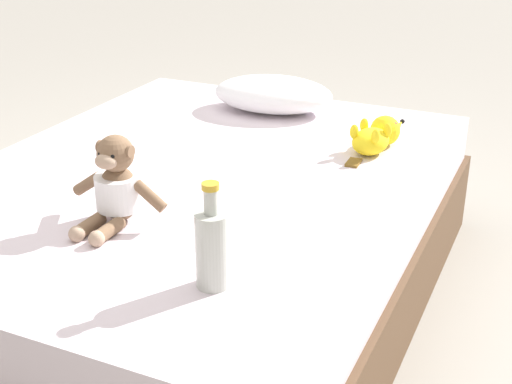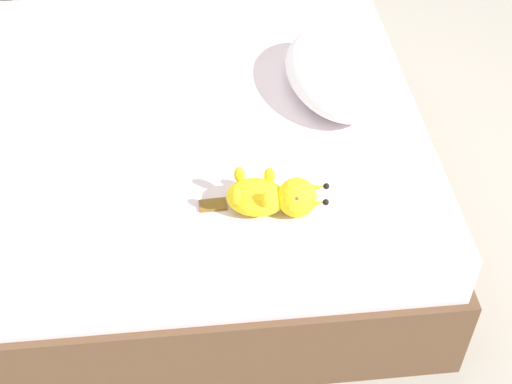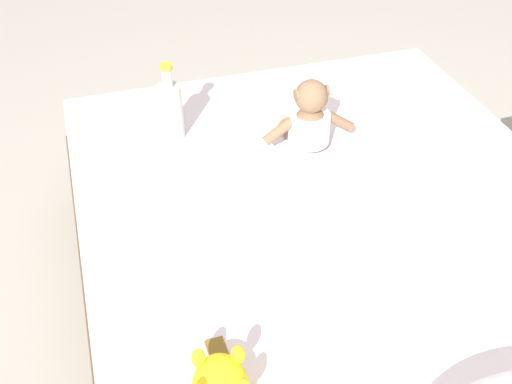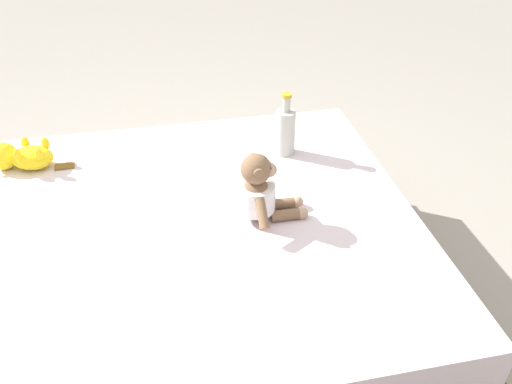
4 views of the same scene
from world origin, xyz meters
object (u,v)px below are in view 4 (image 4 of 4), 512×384
object	(u,v)px
bed	(149,280)
plush_monkey	(259,193)
glass_bottle	(286,130)
plush_yellow_creature	(20,156)

from	to	relation	value
bed	plush_monkey	xyz separation A→B (m)	(-0.02, -0.38, 0.33)
plush_monkey	glass_bottle	world-z (taller)	glass_bottle
bed	plush_monkey	distance (m)	0.50
plush_monkey	glass_bottle	distance (m)	0.42
plush_yellow_creature	plush_monkey	bearing A→B (deg)	-120.54
plush_monkey	plush_yellow_creature	world-z (taller)	plush_monkey
bed	glass_bottle	distance (m)	0.74
bed	plush_yellow_creature	size ratio (longest dim) A/B	5.60
bed	glass_bottle	world-z (taller)	glass_bottle
plush_yellow_creature	glass_bottle	distance (m)	0.98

